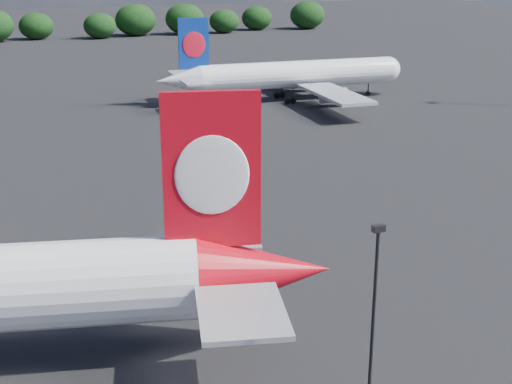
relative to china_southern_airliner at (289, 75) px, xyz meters
name	(u,v)px	position (x,y,z in m)	size (l,w,h in m)	color
china_southern_airliner	(289,75)	(0.00, 0.00, 0.00)	(41.51, 39.49, 13.54)	white
apron_lamp_post	(372,334)	(-33.51, -79.74, 2.36)	(0.55, 0.30, 11.66)	black
billboard_yellow	(3,27)	(-36.31, 106.51, -0.25)	(5.00, 0.30, 5.50)	gold
horizon_treeline	(3,27)	(-36.27, 104.42, -0.03)	(205.52, 15.99, 9.16)	black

